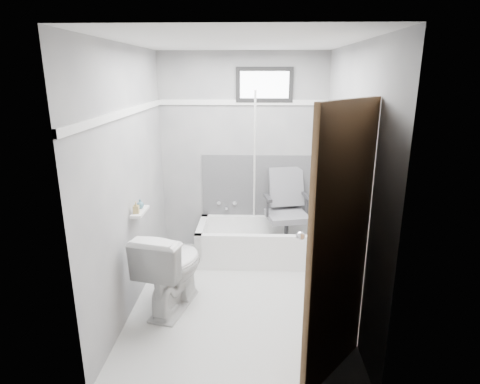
{
  "coord_description": "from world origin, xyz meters",
  "views": [
    {
      "loc": [
        0.14,
        -3.52,
        2.15
      ],
      "look_at": [
        0.0,
        0.35,
        1.0
      ],
      "focal_mm": 30.0,
      "sensor_mm": 36.0,
      "label": 1
    }
  ],
  "objects_px": {
    "office_chair": "(287,210)",
    "soap_bottle_a": "(136,208)",
    "toilet": "(172,268)",
    "door": "(391,270)",
    "bathtub": "(261,241)",
    "soap_bottle_b": "(140,204)"
  },
  "relations": [
    {
      "from": "office_chair",
      "to": "toilet",
      "type": "xyz_separation_m",
      "value": [
        -1.16,
        -1.13,
        -0.19
      ]
    },
    {
      "from": "bathtub",
      "to": "door",
      "type": "xyz_separation_m",
      "value": [
        0.75,
        -2.21,
        0.79
      ]
    },
    {
      "from": "toilet",
      "to": "door",
      "type": "bearing_deg",
      "value": 158.88
    },
    {
      "from": "bathtub",
      "to": "toilet",
      "type": "height_order",
      "value": "toilet"
    },
    {
      "from": "soap_bottle_b",
      "to": "bathtub",
      "type": "bearing_deg",
      "value": 36.4
    },
    {
      "from": "toilet",
      "to": "soap_bottle_a",
      "type": "relative_size",
      "value": 6.91
    },
    {
      "from": "bathtub",
      "to": "soap_bottle_b",
      "type": "bearing_deg",
      "value": -143.6
    },
    {
      "from": "door",
      "to": "soap_bottle_b",
      "type": "xyz_separation_m",
      "value": [
        -1.92,
        1.35,
        -0.04
      ]
    },
    {
      "from": "office_chair",
      "to": "door",
      "type": "distance_m",
      "value": 2.34
    },
    {
      "from": "office_chair",
      "to": "soap_bottle_a",
      "type": "relative_size",
      "value": 8.04
    },
    {
      "from": "office_chair",
      "to": "toilet",
      "type": "height_order",
      "value": "office_chair"
    },
    {
      "from": "office_chair",
      "to": "soap_bottle_a",
      "type": "bearing_deg",
      "value": -156.82
    },
    {
      "from": "toilet",
      "to": "soap_bottle_b",
      "type": "xyz_separation_m",
      "value": [
        -0.32,
        0.22,
        0.56
      ]
    },
    {
      "from": "soap_bottle_a",
      "to": "office_chair",
      "type": "bearing_deg",
      "value": 35.51
    },
    {
      "from": "door",
      "to": "soap_bottle_b",
      "type": "relative_size",
      "value": 23.19
    },
    {
      "from": "office_chair",
      "to": "soap_bottle_a",
      "type": "height_order",
      "value": "office_chair"
    },
    {
      "from": "soap_bottle_a",
      "to": "soap_bottle_b",
      "type": "bearing_deg",
      "value": 90.0
    },
    {
      "from": "bathtub",
      "to": "door",
      "type": "distance_m",
      "value": 2.46
    },
    {
      "from": "door",
      "to": "soap_bottle_a",
      "type": "xyz_separation_m",
      "value": [
        -1.92,
        1.21,
        -0.03
      ]
    },
    {
      "from": "office_chair",
      "to": "toilet",
      "type": "distance_m",
      "value": 1.63
    },
    {
      "from": "toilet",
      "to": "soap_bottle_a",
      "type": "distance_m",
      "value": 0.66
    },
    {
      "from": "bathtub",
      "to": "soap_bottle_b",
      "type": "relative_size",
      "value": 17.4
    }
  ]
}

